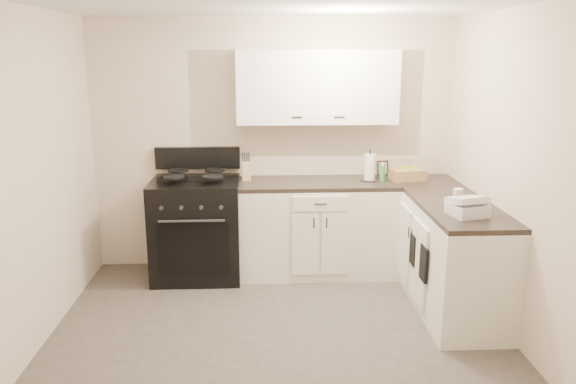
{
  "coord_description": "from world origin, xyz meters",
  "views": [
    {
      "loc": [
        -0.11,
        -3.81,
        2.17
      ],
      "look_at": [
        0.11,
        0.85,
        1.0
      ],
      "focal_mm": 35.0,
      "sensor_mm": 36.0,
      "label": 1
    }
  ],
  "objects_px": {
    "stove": "(197,231)",
    "wicker_basket": "(408,175)",
    "paper_towel": "(370,167)",
    "knife_block": "(246,171)",
    "countertop_grill": "(467,210)"
  },
  "relations": [
    {
      "from": "paper_towel",
      "to": "knife_block",
      "type": "bearing_deg",
      "value": 176.99
    },
    {
      "from": "paper_towel",
      "to": "wicker_basket",
      "type": "height_order",
      "value": "paper_towel"
    },
    {
      "from": "stove",
      "to": "wicker_basket",
      "type": "height_order",
      "value": "wicker_basket"
    },
    {
      "from": "stove",
      "to": "knife_block",
      "type": "xyz_separation_m",
      "value": [
        0.49,
        0.11,
        0.57
      ]
    },
    {
      "from": "paper_towel",
      "to": "countertop_grill",
      "type": "relative_size",
      "value": 1.03
    },
    {
      "from": "paper_towel",
      "to": "wicker_basket",
      "type": "relative_size",
      "value": 0.81
    },
    {
      "from": "stove",
      "to": "wicker_basket",
      "type": "bearing_deg",
      "value": 1.43
    },
    {
      "from": "knife_block",
      "to": "paper_towel",
      "type": "xyz_separation_m",
      "value": [
        1.21,
        -0.06,
        0.04
      ]
    },
    {
      "from": "wicker_basket",
      "to": "countertop_grill",
      "type": "xyz_separation_m",
      "value": [
        0.15,
        -1.25,
        -0.01
      ]
    },
    {
      "from": "paper_towel",
      "to": "wicker_basket",
      "type": "bearing_deg",
      "value": 1.26
    },
    {
      "from": "stove",
      "to": "countertop_grill",
      "type": "height_order",
      "value": "countertop_grill"
    },
    {
      "from": "stove",
      "to": "knife_block",
      "type": "relative_size",
      "value": 5.43
    },
    {
      "from": "knife_block",
      "to": "paper_towel",
      "type": "height_order",
      "value": "paper_towel"
    },
    {
      "from": "countertop_grill",
      "to": "knife_block",
      "type": "bearing_deg",
      "value": 128.23
    },
    {
      "from": "knife_block",
      "to": "wicker_basket",
      "type": "relative_size",
      "value": 0.58
    }
  ]
}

